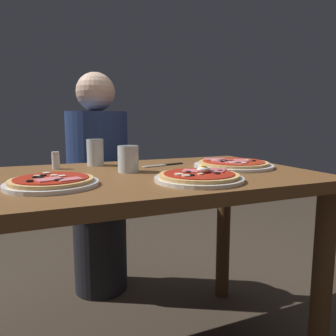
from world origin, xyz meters
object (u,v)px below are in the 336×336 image
Objects in this scene: pizza_foreground at (199,177)px; water_glass_far at (95,154)px; knife at (166,165)px; water_glass_near at (129,161)px; pizza_across_left at (52,182)px; salt_shaker at (56,161)px; dining_table at (133,207)px; pizza_across_right at (233,164)px; diner_person at (98,190)px.

pizza_foreground is 0.53m from water_glass_far.
pizza_foreground reaches higher than knife.
water_glass_near is 0.49× the size of knife.
pizza_across_left is at bearing -149.11° from water_glass_near.
pizza_foreground is at bearing -48.08° from salt_shaker.
pizza_foreground is at bearing -12.12° from pizza_across_left.
knife is at bearing -9.66° from salt_shaker.
pizza_across_left is 2.39× the size of water_glass_far.
water_glass_far is at bearing 156.77° from knife.
dining_table is 0.36m from salt_shaker.
water_glass_far reaches higher than pizza_foreground.
water_glass_far is (-0.08, 0.22, 0.01)m from water_glass_near.
salt_shaker is at bearing 84.08° from pizza_across_left.
dining_table is 0.33m from water_glass_far.
salt_shaker is at bearing 143.30° from water_glass_near.
water_glass_far reaches higher than salt_shaker.
pizza_across_right is 0.79m from diner_person.
knife is (0.19, 0.16, 0.12)m from dining_table.
water_glass_far is 0.30m from knife.
salt_shaker is at bearing 131.92° from pizza_foreground.
water_glass_far is (0.19, 0.39, 0.04)m from pizza_across_left.
water_glass_near is 1.43× the size of salt_shaker.
knife is at bearing -23.23° from water_glass_far.
pizza_across_right is 0.27× the size of diner_person.
water_glass_far is at bearing 78.64° from diner_person.
salt_shaker is (-0.39, 0.43, 0.02)m from pizza_foreground.
pizza_foreground is 4.16× the size of salt_shaker.
pizza_foreground is 2.54× the size of water_glass_far.
salt_shaker is at bearing 161.16° from pizza_across_right.
water_glass_near is at bearing 30.89° from pizza_across_left.
dining_table is 0.28m from knife.
salt_shaker reaches higher than knife.
diner_person reaches higher than dining_table.
pizza_foreground reaches higher than pizza_across_right.
salt_shaker is (-0.43, 0.07, 0.03)m from knife.
water_glass_far is at bearing 105.90° from dining_table.
diner_person is (-0.01, 0.59, -0.23)m from water_glass_near.
water_glass_far is 0.44m from diner_person.
pizza_foreground is at bearing -53.17° from dining_table.
pizza_foreground is 1.43× the size of knife.
water_glass_far reaches higher than pizza_across_left.
knife is (-0.23, 0.15, -0.01)m from pizza_across_right.
pizza_across_left is 0.70m from pizza_across_right.
knife is at bearing 39.31° from dining_table.
pizza_foreground is 0.30m from water_glass_near.
knife is (0.46, 0.27, -0.01)m from pizza_across_left.
pizza_across_left is at bearing -95.92° from salt_shaker.
diner_person reaches higher than salt_shaker.
pizza_foreground reaches higher than pizza_across_left.
water_glass_near is at bearing -36.70° from salt_shaker.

